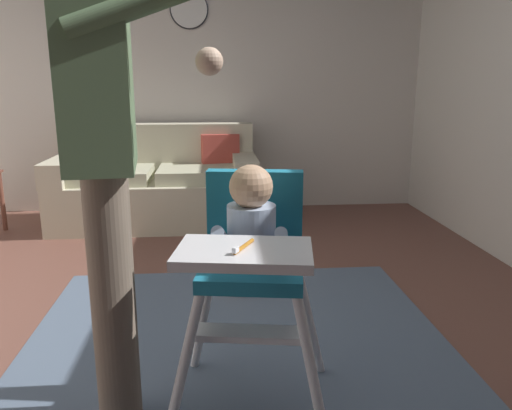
{
  "coord_description": "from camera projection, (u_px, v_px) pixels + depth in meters",
  "views": [
    {
      "loc": [
        0.15,
        -2.19,
        1.22
      ],
      "look_at": [
        0.3,
        -0.45,
        0.8
      ],
      "focal_mm": 35.01,
      "sensor_mm": 36.0,
      "label": 1
    }
  ],
  "objects": [
    {
      "name": "wall_clock",
      "position": [
        189.0,
        9.0,
        4.58
      ],
      "size": [
        0.35,
        0.04,
        0.35
      ],
      "color": "white"
    },
    {
      "name": "high_chair",
      "position": [
        252.0,
        246.0,
        1.77
      ],
      "size": [
        0.69,
        0.79,
        0.96
      ],
      "rotation": [
        0.0,
        0.0,
        -1.72
      ],
      "color": "white",
      "rests_on": "ground"
    },
    {
      "name": "wall_far",
      "position": [
        197.0,
        75.0,
        4.77
      ],
      "size": [
        5.13,
        0.06,
        2.6
      ],
      "primitive_type": "cube",
      "color": "beige",
      "rests_on": "ground"
    },
    {
      "name": "ground",
      "position": [
        187.0,
        354.0,
        2.41
      ],
      "size": [
        5.93,
        7.07,
        0.1
      ],
      "primitive_type": "cube",
      "color": "brown"
    },
    {
      "name": "area_rug",
      "position": [
        241.0,
        378.0,
        2.12
      ],
      "size": [
        2.04,
        2.49,
        0.01
      ],
      "primitive_type": "cube",
      "color": "slate",
      "rests_on": "ground"
    },
    {
      "name": "couch",
      "position": [
        158.0,
        185.0,
        4.46
      ],
      "size": [
        1.76,
        0.86,
        0.86
      ],
      "rotation": [
        0.0,
        0.0,
        -1.57
      ],
      "color": "beige",
      "rests_on": "ground"
    },
    {
      "name": "toy_ball",
      "position": [
        240.0,
        282.0,
        2.96
      ],
      "size": [
        0.15,
        0.15,
        0.15
      ],
      "primitive_type": "sphere",
      "color": "orange",
      "rests_on": "ground"
    },
    {
      "name": "adult_standing",
      "position": [
        105.0,
        153.0,
        1.6
      ],
      "size": [
        0.55,
        0.5,
        1.77
      ],
      "rotation": [
        0.0,
        0.0,
        0.12
      ],
      "color": "#746353",
      "rests_on": "ground"
    }
  ]
}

